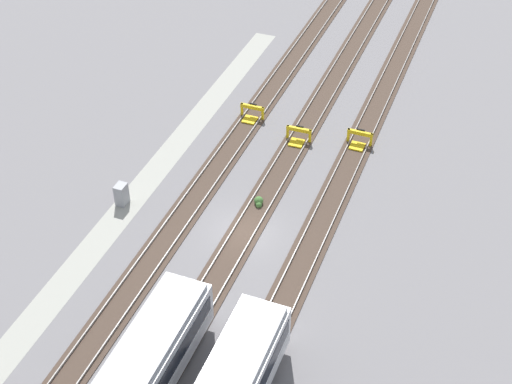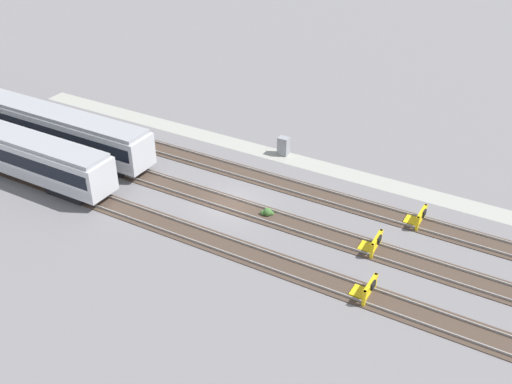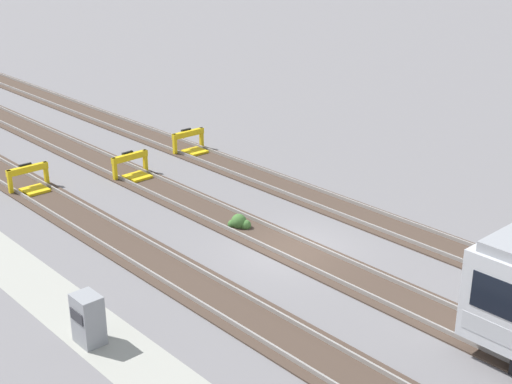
{
  "view_description": "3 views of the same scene",
  "coord_description": "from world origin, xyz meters",
  "px_view_note": "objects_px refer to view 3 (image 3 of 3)",
  "views": [
    {
      "loc": [
        32.26,
        13.31,
        32.09
      ],
      "look_at": [
        -2.11,
        0.0,
        1.8
      ],
      "focal_mm": 50.0,
      "sensor_mm": 36.0,
      "label": 1
    },
    {
      "loc": [
        -20.16,
        31.54,
        24.44
      ],
      "look_at": [
        -2.11,
        0.0,
        1.8
      ],
      "focal_mm": 42.0,
      "sensor_mm": 36.0,
      "label": 2
    },
    {
      "loc": [
        17.3,
        -17.69,
        12.04
      ],
      "look_at": [
        -2.11,
        0.0,
        1.8
      ],
      "focal_mm": 50.0,
      "sensor_mm": 36.0,
      "label": 3
    }
  ],
  "objects_px": {
    "bumper_stop_middle_track": "(191,143)",
    "weed_clump": "(240,223)",
    "bumper_stop_near_inner_track": "(133,167)",
    "bumper_stop_nearest_track": "(31,180)",
    "electrical_cabinet": "(88,319)"
  },
  "relations": [
    {
      "from": "weed_clump",
      "to": "bumper_stop_near_inner_track",
      "type": "bearing_deg",
      "value": 178.96
    },
    {
      "from": "bumper_stop_near_inner_track",
      "to": "bumper_stop_middle_track",
      "type": "distance_m",
      "value": 4.68
    },
    {
      "from": "bumper_stop_middle_track",
      "to": "weed_clump",
      "type": "xyz_separation_m",
      "value": [
        9.33,
        -4.66,
        -0.27
      ]
    },
    {
      "from": "bumper_stop_nearest_track",
      "to": "bumper_stop_near_inner_track",
      "type": "bearing_deg",
      "value": 69.7
    },
    {
      "from": "bumper_stop_middle_track",
      "to": "bumper_stop_near_inner_track",
      "type": "bearing_deg",
      "value": -74.56
    },
    {
      "from": "bumper_stop_nearest_track",
      "to": "electrical_cabinet",
      "type": "distance_m",
      "value": 13.81
    },
    {
      "from": "bumper_stop_middle_track",
      "to": "electrical_cabinet",
      "type": "distance_m",
      "value": 18.51
    },
    {
      "from": "bumper_stop_near_inner_track",
      "to": "bumper_stop_middle_track",
      "type": "bearing_deg",
      "value": 105.44
    },
    {
      "from": "bumper_stop_near_inner_track",
      "to": "electrical_cabinet",
      "type": "xyz_separation_m",
      "value": [
        11.38,
        -9.02,
        0.29
      ]
    },
    {
      "from": "bumper_stop_middle_track",
      "to": "weed_clump",
      "type": "bearing_deg",
      "value": -26.54
    },
    {
      "from": "bumper_stop_near_inner_track",
      "to": "electrical_cabinet",
      "type": "bearing_deg",
      "value": -38.38
    },
    {
      "from": "weed_clump",
      "to": "electrical_cabinet",
      "type": "bearing_deg",
      "value": -69.57
    },
    {
      "from": "bumper_stop_nearest_track",
      "to": "bumper_stop_near_inner_track",
      "type": "height_order",
      "value": "same"
    },
    {
      "from": "electrical_cabinet",
      "to": "weed_clump",
      "type": "bearing_deg",
      "value": 110.43
    },
    {
      "from": "bumper_stop_near_inner_track",
      "to": "weed_clump",
      "type": "xyz_separation_m",
      "value": [
        8.08,
        -0.15,
        -0.27
      ]
    }
  ]
}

